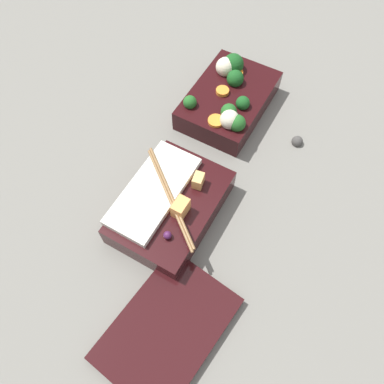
# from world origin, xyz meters

# --- Properties ---
(ground_plane) EXTENTS (3.00, 3.00, 0.00)m
(ground_plane) POSITION_xyz_m (0.00, 0.00, 0.00)
(ground_plane) COLOR slate
(bento_tray_vegetable) EXTENTS (0.21, 0.14, 0.08)m
(bento_tray_vegetable) POSITION_xyz_m (-0.13, -0.02, 0.03)
(bento_tray_vegetable) COLOR black
(bento_tray_vegetable) RESTS_ON ground_plane
(bento_tray_rice) EXTENTS (0.21, 0.17, 0.08)m
(bento_tray_rice) POSITION_xyz_m (0.14, -0.01, 0.03)
(bento_tray_rice) COLOR black
(bento_tray_rice) RESTS_ON ground_plane
(bento_lid) EXTENTS (0.22, 0.17, 0.02)m
(bento_lid) POSITION_xyz_m (0.31, 0.10, 0.01)
(bento_lid) COLOR black
(bento_lid) RESTS_ON ground_plane
(pebble_1) EXTENTS (0.02, 0.02, 0.02)m
(pebble_1) POSITION_xyz_m (-0.12, 0.14, 0.01)
(pebble_1) COLOR #474442
(pebble_1) RESTS_ON ground_plane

